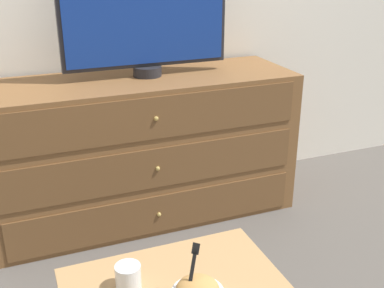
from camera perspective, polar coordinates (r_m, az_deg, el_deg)
name	(u,v)px	position (r m, az deg, el deg)	size (l,w,h in m)	color
ground_plane	(140,188)	(3.17, -6.18, -5.19)	(12.00, 12.00, 0.00)	#56514C
dresser	(143,149)	(2.72, -5.87, -0.56)	(1.69, 0.57, 0.82)	brown
tv	(146,11)	(2.57, -5.53, 15.38)	(0.89, 0.15, 0.65)	#232328
drink_cup	(128,278)	(1.67, -7.56, -15.47)	(0.09, 0.09, 0.09)	#9E6638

